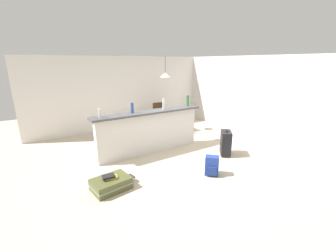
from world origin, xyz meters
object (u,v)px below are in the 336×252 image
dining_table (165,113)px  dining_chair_near_partition (172,120)px  bottle_clear (164,104)px  backpack_blue (212,166)px  bottle_blue (132,108)px  pendant_lamp (165,75)px  dining_chair_far_side (157,113)px  suitcase_upright_black (226,143)px  book_stack (110,177)px  bottle_white (100,113)px  suitcase_flat_olive (111,184)px  bottle_green (188,101)px

dining_table → dining_chair_near_partition: (-0.09, -0.58, -0.13)m
bottle_clear → dining_chair_near_partition: size_ratio=0.30×
backpack_blue → bottle_blue: bearing=117.2°
bottle_clear → backpack_blue: bearing=-87.6°
dining_table → backpack_blue: bearing=-104.4°
pendant_lamp → bottle_blue: bearing=-143.0°
dining_chair_far_side → suitcase_upright_black: dining_chair_far_side is taller
backpack_blue → book_stack: backpack_blue is taller
bottle_white → dining_table: (2.57, 1.39, -0.57)m
backpack_blue → book_stack: 2.09m
bottle_white → backpack_blue: (1.76, -1.79, -1.01)m
bottle_white → dining_table: 2.98m
suitcase_upright_black → bottle_clear: bearing=132.8°
bottle_blue → suitcase_flat_olive: 1.96m
bottle_green → pendant_lamp: 1.51m
dining_chair_far_side → book_stack: 4.21m
backpack_blue → book_stack: (-1.99, 0.62, 0.05)m
dining_chair_near_partition → pendant_lamp: 1.51m
dining_table → dining_chair_near_partition: 0.60m
bottle_white → book_stack: bottle_white is taller
bottle_green → book_stack: bottle_green is taller
bottle_clear → suitcase_upright_black: bottle_clear is taller
dining_chair_near_partition → book_stack: size_ratio=3.13×
pendant_lamp → suitcase_upright_black: bearing=-85.8°
dining_chair_near_partition → dining_table: bearing=81.4°
bottle_clear → bottle_green: size_ratio=0.93×
suitcase_upright_black → bottle_blue: bearing=148.0°
bottle_white → suitcase_upright_black: size_ratio=0.30×
pendant_lamp → suitcase_flat_olive: pendant_lamp is taller
bottle_blue → dining_chair_far_side: (1.77, 1.90, -0.73)m
suitcase_upright_black → bottle_white: bearing=157.0°
bottle_green → backpack_blue: (-0.74, -1.84, -1.06)m
bottle_clear → dining_table: bearing=57.0°
bottle_white → pendant_lamp: size_ratio=0.29×
book_stack → dining_chair_far_side: bearing=48.0°
dining_table → book_stack: 3.82m
dining_chair_far_side → pendant_lamp: size_ratio=1.30×
bottle_green → suitcase_flat_olive: bottle_green is taller
bottle_green → suitcase_upright_black: size_ratio=0.44×
bottle_blue → bottle_clear: 0.87m
backpack_blue → suitcase_upright_black: (1.04, 0.60, 0.13)m
bottle_clear → backpack_blue: bottle_clear is taller
suitcase_upright_black → bottle_green: bearing=103.8°
bottle_green → dining_table: 1.48m
bottle_green → pendant_lamp: (0.11, 1.36, 0.64)m
dining_chair_near_partition → dining_chair_far_side: same height
suitcase_flat_olive → suitcase_upright_black: (3.01, -0.01, 0.22)m
dining_chair_near_partition → suitcase_upright_black: dining_chair_near_partition is taller
dining_chair_far_side → book_stack: dining_chair_far_side is taller
backpack_blue → book_stack: size_ratio=1.41×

